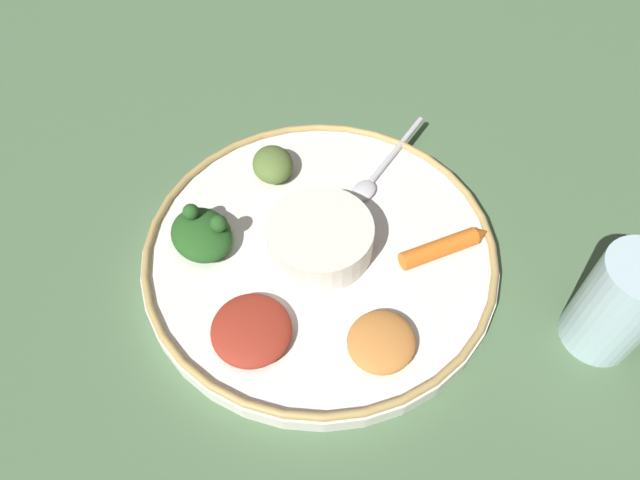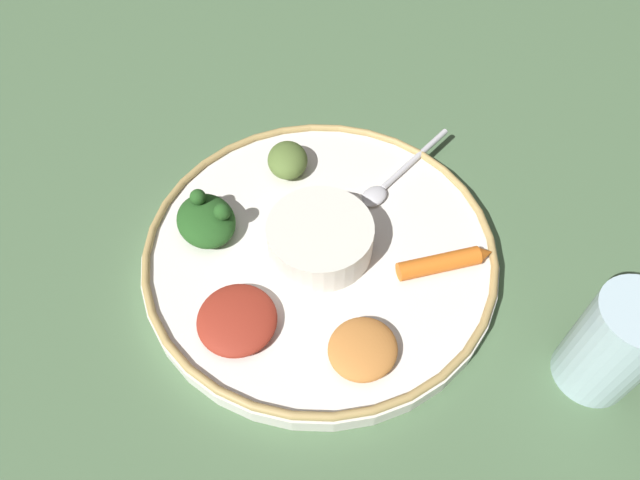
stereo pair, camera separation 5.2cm
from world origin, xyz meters
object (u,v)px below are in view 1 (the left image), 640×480
Objects in this scene: center_bowl at (320,237)px; greens_pile at (202,234)px; spoon at (380,172)px; carrot_near_spoon at (444,247)px; drinking_glass at (615,309)px.

center_bowl is 0.12m from greens_pile.
spoon is 0.12m from carrot_near_spoon.
center_bowl is 0.13m from spoon.
spoon is 0.28m from drinking_glass.
center_bowl is at bearing -165.59° from drinking_glass.
carrot_near_spoon is at bearing -178.23° from drinking_glass.
spoon is at bearing 89.56° from center_bowl.
carrot_near_spoon is at bearing 30.80° from center_bowl.
greens_pile reaches higher than center_bowl.
carrot_near_spoon is 0.17m from drinking_glass.
drinking_glass is at bearing 18.88° from greens_pile.
spoon is at bearing 59.93° from greens_pile.
center_bowl is 0.93× the size of drinking_glass.
carrot_near_spoon reaches higher than spoon.
greens_pile is (-0.11, -0.18, 0.01)m from spoon.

